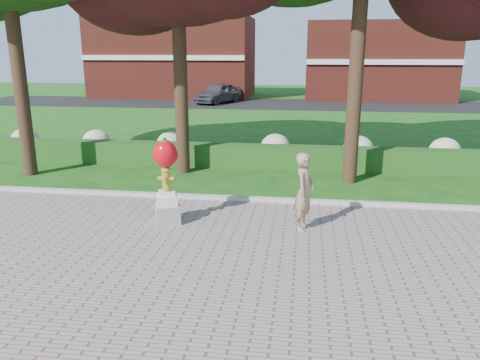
{
  "coord_description": "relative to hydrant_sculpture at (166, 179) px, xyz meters",
  "views": [
    {
      "loc": [
        2.04,
        -9.07,
        3.96
      ],
      "look_at": [
        0.64,
        1.0,
        1.17
      ],
      "focal_mm": 35.0,
      "sensor_mm": 36.0,
      "label": 1
    }
  ],
  "objects": [
    {
      "name": "ground",
      "position": [
        1.1,
        -1.07,
        -1.12
      ],
      "size": [
        100.0,
        100.0,
        0.0
      ],
      "primitive_type": "plane",
      "color": "#134A12",
      "rests_on": "ground"
    },
    {
      "name": "curb",
      "position": [
        1.1,
        1.93,
        -1.05
      ],
      "size": [
        40.0,
        0.18,
        0.15
      ],
      "primitive_type": "cube",
      "color": "#ADADA5",
      "rests_on": "ground"
    },
    {
      "name": "lawn_hedge",
      "position": [
        1.1,
        5.93,
        -0.72
      ],
      "size": [
        24.0,
        0.7,
        0.8
      ],
      "primitive_type": "cube",
      "color": "#134517",
      "rests_on": "ground"
    },
    {
      "name": "hydrangea_row",
      "position": [
        1.67,
        6.93,
        -0.57
      ],
      "size": [
        20.1,
        1.1,
        0.99
      ],
      "color": "#A7AE85",
      "rests_on": "ground"
    },
    {
      "name": "street",
      "position": [
        1.1,
        26.93,
        -1.11
      ],
      "size": [
        50.0,
        8.0,
        0.02
      ],
      "primitive_type": "cube",
      "color": "black",
      "rests_on": "ground"
    },
    {
      "name": "building_left",
      "position": [
        -8.9,
        32.93,
        2.38
      ],
      "size": [
        14.0,
        8.0,
        7.0
      ],
      "primitive_type": "cube",
      "color": "maroon",
      "rests_on": "ground"
    },
    {
      "name": "building_right",
      "position": [
        9.1,
        32.93,
        2.08
      ],
      "size": [
        12.0,
        8.0,
        6.4
      ],
      "primitive_type": "cube",
      "color": "maroon",
      "rests_on": "ground"
    },
    {
      "name": "hydrant_sculpture",
      "position": [
        0.0,
        0.0,
        0.0
      ],
      "size": [
        0.72,
        0.72,
        2.04
      ],
      "rotation": [
        0.0,
        0.0,
        0.39
      ],
      "color": "gray",
      "rests_on": "walkway"
    },
    {
      "name": "woman",
      "position": [
        3.19,
        0.03,
        -0.19
      ],
      "size": [
        0.59,
        0.74,
        1.78
      ],
      "primitive_type": "imported",
      "rotation": [
        0.0,
        0.0,
        1.29
      ],
      "color": "#9F7A5A",
      "rests_on": "walkway"
    },
    {
      "name": "parked_car",
      "position": [
        -3.74,
        26.87,
        -0.31
      ],
      "size": [
        3.59,
        5.03,
        1.59
      ],
      "primitive_type": "imported",
      "rotation": [
        0.0,
        0.0,
        -0.41
      ],
      "color": "#42444A",
      "rests_on": "street"
    }
  ]
}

